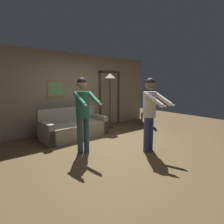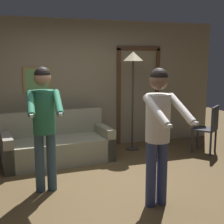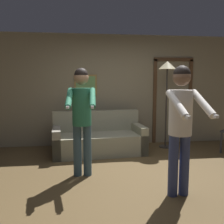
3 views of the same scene
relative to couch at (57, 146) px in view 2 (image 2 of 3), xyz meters
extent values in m
plane|color=brown|center=(0.42, -1.54, -0.28)|extent=(12.00, 12.00, 0.00)
cube|color=#81765C|center=(0.42, 0.74, 1.02)|extent=(6.40, 0.06, 2.60)
cube|color=olive|center=(-0.25, 0.70, 1.15)|extent=(0.52, 0.02, 0.48)
cube|color=#649453|center=(-0.25, 0.69, 1.15)|extent=(0.44, 0.01, 0.40)
cube|color=#4C331E|center=(1.42, 0.69, 0.74)|extent=(0.08, 0.04, 2.04)
cube|color=#4C331E|center=(2.32, 0.69, 0.74)|extent=(0.08, 0.04, 2.04)
cube|color=#4C331E|center=(1.87, 0.69, 1.76)|extent=(0.98, 0.04, 0.08)
cube|color=gray|center=(0.00, -0.04, -0.07)|extent=(1.96, 1.00, 0.42)
cube|color=gray|center=(-0.02, 0.31, 0.37)|extent=(1.91, 0.29, 0.45)
cube|color=gray|center=(-0.86, -0.11, 0.01)|extent=(0.23, 0.86, 0.58)
cube|color=gray|center=(0.87, 0.02, 0.01)|extent=(0.23, 0.86, 0.58)
cylinder|color=#332D28|center=(1.56, 0.26, -0.27)|extent=(0.28, 0.28, 0.02)
cylinder|color=#332D28|center=(1.56, 0.26, 0.63)|extent=(0.04, 0.04, 1.76)
cone|color=#F9EAB7|center=(1.56, 0.26, 1.60)|extent=(0.39, 0.39, 0.18)
cylinder|color=#37515E|center=(-0.43, -1.24, 0.14)|extent=(0.13, 0.13, 0.83)
cylinder|color=#37515E|center=(-0.27, -1.25, 0.14)|extent=(0.13, 0.13, 0.83)
cylinder|color=#286B4C|center=(-0.35, -1.25, 0.84)|extent=(0.30, 0.30, 0.59)
sphere|color=#9E7556|center=(-0.35, -1.25, 1.30)|extent=(0.23, 0.23, 0.23)
sphere|color=black|center=(-0.35, -1.25, 1.34)|extent=(0.22, 0.22, 0.22)
cylinder|color=#286B4C|center=(-0.54, -1.47, 1.00)|extent=(0.12, 0.51, 0.30)
cube|color=white|center=(-0.55, -1.71, 0.89)|extent=(0.05, 0.15, 0.04)
cylinder|color=#286B4C|center=(-0.20, -1.49, 1.00)|extent=(0.12, 0.51, 0.30)
cube|color=white|center=(-0.21, -1.72, 0.89)|extent=(0.05, 0.15, 0.04)
cylinder|color=navy|center=(0.83, -2.13, 0.13)|extent=(0.13, 0.13, 0.83)
cylinder|color=navy|center=(0.99, -2.11, 0.13)|extent=(0.13, 0.13, 0.83)
cylinder|color=silver|center=(0.91, -2.12, 0.84)|extent=(0.30, 0.30, 0.58)
sphere|color=brown|center=(0.91, -2.12, 1.30)|extent=(0.23, 0.23, 0.23)
sphere|color=black|center=(0.91, -2.12, 1.34)|extent=(0.22, 0.22, 0.22)
cylinder|color=silver|center=(0.76, -2.36, 0.98)|extent=(0.13, 0.50, 0.33)
cube|color=white|center=(0.78, -2.58, 0.85)|extent=(0.05, 0.15, 0.04)
cylinder|color=silver|center=(1.10, -2.33, 0.98)|extent=(0.13, 0.50, 0.33)
cube|color=white|center=(1.12, -2.56, 0.85)|extent=(0.05, 0.15, 0.04)
cylinder|color=#2D2D33|center=(2.85, -0.13, -0.05)|extent=(0.04, 0.04, 0.45)
cylinder|color=#2D2D33|center=(2.57, -0.36, -0.05)|extent=(0.04, 0.04, 0.45)
cylinder|color=#2D2D33|center=(3.08, -0.41, -0.05)|extent=(0.04, 0.04, 0.45)
cylinder|color=#2D2D33|center=(2.80, -0.64, -0.05)|extent=(0.04, 0.04, 0.45)
cube|color=#2D2D33|center=(2.82, -0.39, 0.19)|extent=(0.59, 0.59, 0.03)
cube|color=#2D2D33|center=(2.94, -0.53, 0.43)|extent=(0.35, 0.29, 0.45)
camera|label=1|loc=(-2.21, -4.76, 1.30)|focal=28.00mm
camera|label=2|loc=(-0.81, -5.45, 1.55)|focal=50.00mm
camera|label=3|loc=(-0.38, -5.18, 1.25)|focal=40.00mm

